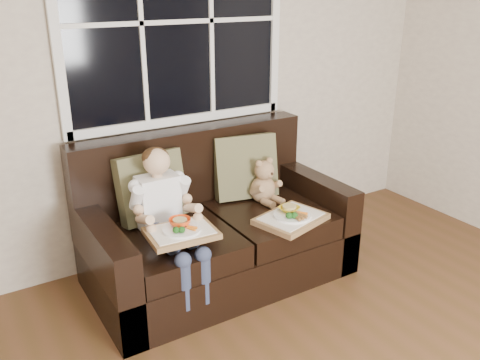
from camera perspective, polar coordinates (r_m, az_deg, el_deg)
window_back at (r=3.50m, az=-7.14°, el=17.23°), size 1.62×0.04×1.37m
loveseat at (r=3.46m, az=-2.88°, el=-5.91°), size 1.70×0.92×0.96m
pillow_left at (r=3.29m, az=-9.96°, el=-0.77°), size 0.45×0.24×0.45m
pillow_right at (r=3.59m, az=0.59°, el=1.50°), size 0.48×0.29×0.46m
child at (r=3.07m, az=-8.41°, el=-3.08°), size 0.36×0.59×0.82m
teddy_bear at (r=3.54m, az=2.70°, el=-0.43°), size 0.21×0.25×0.33m
tray_left at (r=2.91m, az=-6.63°, el=-5.70°), size 0.41×0.32×0.09m
tray_right at (r=3.29m, az=5.76°, el=-4.19°), size 0.50×0.43×0.10m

